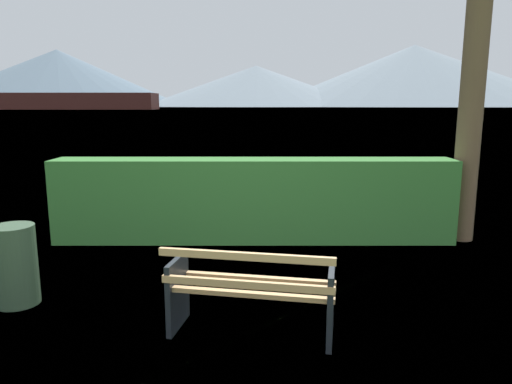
{
  "coord_description": "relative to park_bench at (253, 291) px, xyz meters",
  "views": [
    {
      "loc": [
        0.03,
        -4.03,
        2.08
      ],
      "look_at": [
        0.0,
        2.94,
        0.77
      ],
      "focal_mm": 32.84,
      "sensor_mm": 36.0,
      "label": 1
    }
  ],
  "objects": [
    {
      "name": "cargo_ship_large",
      "position": [
        -107.13,
        212.96,
        5.93
      ],
      "size": [
        106.22,
        17.33,
        22.72
      ],
      "color": "#471E19",
      "rests_on": "water_surface"
    },
    {
      "name": "distant_hills",
      "position": [
        29.88,
        560.62,
        31.99
      ],
      "size": [
        737.63,
        358.89,
        71.71
      ],
      "color": "slate",
      "rests_on": "ground_plane"
    },
    {
      "name": "water_surface",
      "position": [
        0.01,
        308.33,
        -0.42
      ],
      "size": [
        620.0,
        620.0,
        0.0
      ],
      "primitive_type": "plane",
      "color": "#6B8EA3",
      "rests_on": "ground_plane"
    },
    {
      "name": "park_bench",
      "position": [
        0.0,
        0.0,
        0.0
      ],
      "size": [
        1.58,
        0.83,
        0.87
      ],
      "color": "tan",
      "rests_on": "ground_plane"
    },
    {
      "name": "trash_bin",
      "position": [
        -2.48,
        0.69,
        0.01
      ],
      "size": [
        0.44,
        0.44,
        0.85
      ],
      "primitive_type": "cylinder",
      "color": "#385138",
      "rests_on": "ground_plane"
    },
    {
      "name": "ground_plane",
      "position": [
        0.01,
        0.06,
        -0.42
      ],
      "size": [
        1400.0,
        1400.0,
        0.0
      ],
      "primitive_type": "plane",
      "color": "#4C6B33"
    },
    {
      "name": "hedge_row",
      "position": [
        0.01,
        3.07,
        0.21
      ],
      "size": [
        6.07,
        0.63,
        1.27
      ],
      "primitive_type": "cube",
      "color": "#387A33",
      "rests_on": "ground_plane"
    }
  ]
}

